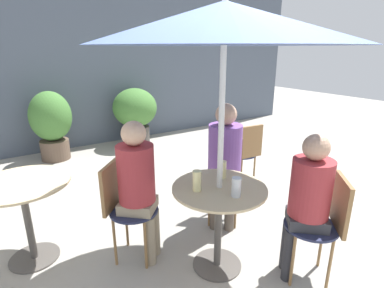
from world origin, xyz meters
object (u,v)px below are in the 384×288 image
at_px(seated_person_0, 308,195).
at_px(beer_glass_2, 197,181).
at_px(seated_person_2, 138,180).
at_px(beer_glass_1, 223,169).
at_px(umbrella, 224,24).
at_px(cafe_table_near, 219,207).
at_px(bistro_chair_2, 123,202).
at_px(bistro_chair_3, 245,150).
at_px(bistro_chair_0, 325,219).
at_px(potted_plant_1, 135,112).
at_px(bistro_chair_1, 225,171).
at_px(potted_plant_0, 51,122).
at_px(beer_glass_0, 236,187).
at_px(cafe_table_far, 24,201).
at_px(seated_person_1, 225,155).

height_order(seated_person_0, beer_glass_2, seated_person_0).
relative_size(seated_person_2, beer_glass_1, 8.42).
bearing_deg(umbrella, cafe_table_near, -90.00).
distance_m(bistro_chair_2, beer_glass_2, 0.71).
height_order(bistro_chair_3, seated_person_0, seated_person_0).
relative_size(bistro_chair_0, potted_plant_1, 0.82).
xyz_separation_m(bistro_chair_1, bistro_chair_2, (-1.15, -0.06, 0.00)).
height_order(bistro_chair_2, umbrella, umbrella).
bearing_deg(potted_plant_0, umbrella, -78.78).
xyz_separation_m(potted_plant_1, umbrella, (-0.77, -3.58, 1.31)).
bearing_deg(bistro_chair_1, bistro_chair_2, -135.00).
distance_m(seated_person_0, beer_glass_0, 0.56).
relative_size(cafe_table_far, seated_person_1, 0.60).
height_order(bistro_chair_0, beer_glass_2, beer_glass_2).
bearing_deg(seated_person_0, potted_plant_0, -121.11).
relative_size(bistro_chair_3, beer_glass_1, 5.92).
xyz_separation_m(cafe_table_far, umbrella, (1.32, -0.95, 1.38)).
distance_m(bistro_chair_1, beer_glass_2, 0.96).
height_order(cafe_table_near, beer_glass_1, beer_glass_1).
bearing_deg(beer_glass_1, beer_glass_0, -110.94).
bearing_deg(seated_person_0, beer_glass_0, -76.28).
distance_m(seated_person_2, beer_glass_2, 0.52).
distance_m(cafe_table_far, umbrella, 2.13).
bearing_deg(seated_person_0, beer_glass_2, -84.32).
distance_m(bistro_chair_1, seated_person_1, 0.27).
distance_m(cafe_table_far, bistro_chair_3, 2.51).
xyz_separation_m(bistro_chair_3, seated_person_0, (-0.69, -1.44, 0.19)).
height_order(bistro_chair_0, bistro_chair_2, same).
bearing_deg(seated_person_1, seated_person_0, -45.00).
distance_m(potted_plant_1, umbrella, 3.89).
distance_m(bistro_chair_2, seated_person_2, 0.26).
bearing_deg(seated_person_0, umbrella, -90.00).
relative_size(bistro_chair_2, seated_person_2, 0.70).
relative_size(seated_person_0, umbrella, 0.58).
bearing_deg(bistro_chair_3, potted_plant_1, -75.43).
xyz_separation_m(bistro_chair_3, seated_person_1, (-0.74, -0.50, 0.23)).
height_order(cafe_table_near, potted_plant_0, potted_plant_0).
bearing_deg(beer_glass_1, cafe_table_far, 150.43).
height_order(bistro_chair_0, seated_person_0, seated_person_0).
relative_size(bistro_chair_0, umbrella, 0.42).
bearing_deg(umbrella, beer_glass_0, -86.63).
bearing_deg(potted_plant_0, cafe_table_near, -78.78).
xyz_separation_m(cafe_table_near, umbrella, (0.00, 0.00, 1.38)).
bearing_deg(beer_glass_1, seated_person_1, 49.03).
bearing_deg(bistro_chair_0, beer_glass_0, -79.12).
bearing_deg(seated_person_1, cafe_table_far, -152.32).
bearing_deg(bistro_chair_3, bistro_chair_1, 36.26).
bearing_deg(seated_person_1, beer_glass_1, -88.81).
height_order(cafe_table_far, potted_plant_1, potted_plant_1).
distance_m(seated_person_0, beer_glass_1, 0.69).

